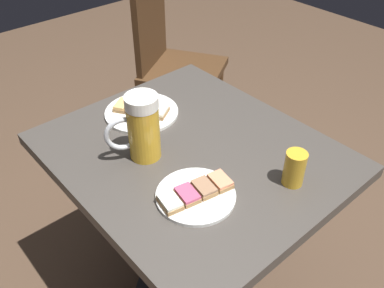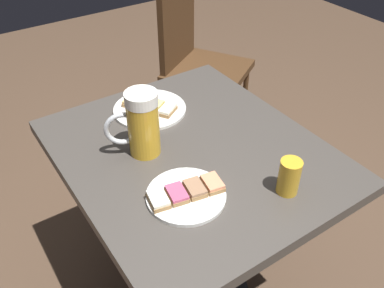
{
  "view_description": "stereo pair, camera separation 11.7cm",
  "coord_description": "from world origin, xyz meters",
  "px_view_note": "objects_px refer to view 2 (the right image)",
  "views": [
    {
      "loc": [
        -0.7,
        0.61,
        1.46
      ],
      "look_at": [
        0.0,
        0.0,
        0.74
      ],
      "focal_mm": 38.91,
      "sensor_mm": 36.0,
      "label": 1
    },
    {
      "loc": [
        -0.77,
        0.52,
        1.46
      ],
      "look_at": [
        0.0,
        0.0,
        0.74
      ],
      "focal_mm": 38.91,
      "sensor_mm": 36.0,
      "label": 2
    }
  ],
  "objects_px": {
    "beer_glass_small": "(289,177)",
    "plate_near": "(150,108)",
    "beer_mug": "(141,124)",
    "plate_far": "(186,194)",
    "cafe_chair": "(196,60)"
  },
  "relations": [
    {
      "from": "plate_far",
      "to": "beer_mug",
      "type": "distance_m",
      "value": 0.23
    },
    {
      "from": "plate_near",
      "to": "plate_far",
      "type": "distance_m",
      "value": 0.41
    },
    {
      "from": "beer_glass_small",
      "to": "beer_mug",
      "type": "bearing_deg",
      "value": 33.19
    },
    {
      "from": "beer_glass_small",
      "to": "plate_near",
      "type": "bearing_deg",
      "value": 11.49
    },
    {
      "from": "plate_far",
      "to": "beer_glass_small",
      "type": "relative_size",
      "value": 2.08
    },
    {
      "from": "beer_glass_small",
      "to": "cafe_chair",
      "type": "distance_m",
      "value": 1.22
    },
    {
      "from": "plate_near",
      "to": "beer_glass_small",
      "type": "xyz_separation_m",
      "value": [
        -0.52,
        -0.11,
        0.04
      ]
    },
    {
      "from": "beer_mug",
      "to": "beer_glass_small",
      "type": "relative_size",
      "value": 1.99
    },
    {
      "from": "plate_near",
      "to": "beer_mug",
      "type": "xyz_separation_m",
      "value": [
        -0.18,
        0.12,
        0.09
      ]
    },
    {
      "from": "beer_mug",
      "to": "cafe_chair",
      "type": "distance_m",
      "value": 1.07
    },
    {
      "from": "beer_mug",
      "to": "plate_far",
      "type": "bearing_deg",
      "value": -179.93
    },
    {
      "from": "plate_far",
      "to": "beer_mug",
      "type": "bearing_deg",
      "value": 0.07
    },
    {
      "from": "plate_near",
      "to": "beer_glass_small",
      "type": "bearing_deg",
      "value": -168.51
    },
    {
      "from": "beer_mug",
      "to": "beer_glass_small",
      "type": "distance_m",
      "value": 0.41
    },
    {
      "from": "plate_far",
      "to": "beer_mug",
      "type": "xyz_separation_m",
      "value": [
        0.22,
        0.0,
        0.09
      ]
    }
  ]
}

